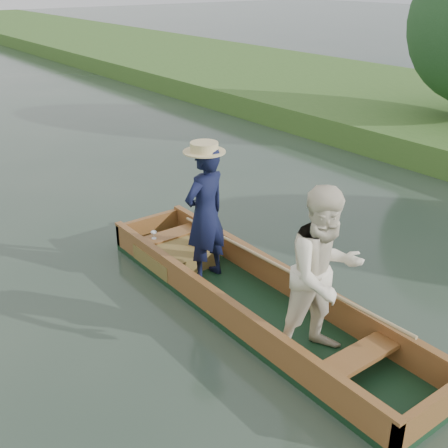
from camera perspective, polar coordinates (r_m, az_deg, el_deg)
ground at (r=6.93m, az=3.03°, el=-8.82°), size 120.00×120.00×0.00m
punt at (r=6.43m, az=4.08°, el=-4.40°), size 1.12×5.00×1.95m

